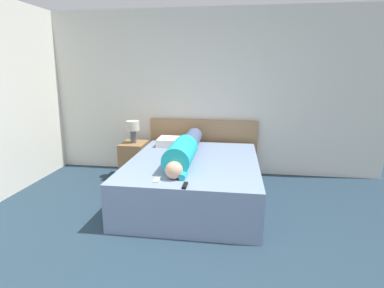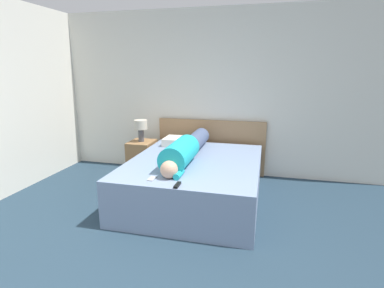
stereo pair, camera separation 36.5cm
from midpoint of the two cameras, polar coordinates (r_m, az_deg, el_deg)
name	(u,v)px [view 2 (the right image)]	position (r m, az deg, el deg)	size (l,w,h in m)	color
wall_back	(204,94)	(4.90, 4.52, 9.51)	(5.92, 0.06, 2.60)	silver
bed	(195,180)	(3.94, 3.19, -6.93)	(1.64, 1.98, 0.55)	#7589A8
headboard	(211,147)	(4.95, 5.69, -0.54)	(1.76, 0.04, 0.89)	#A37A51
nightstand	(142,158)	(4.87, -7.38, -2.77)	(0.38, 0.44, 0.57)	olive
table_lamp	(141,127)	(4.75, -7.58, 3.24)	(0.20, 0.20, 0.34)	#4C4C51
person_lying	(186,149)	(3.83, 1.57, -1.05)	(0.32, 1.73, 0.32)	tan
pillow_near_headboard	(181,141)	(4.59, 0.07, 0.47)	(0.49, 0.37, 0.12)	silver
tv_remote	(177,185)	(3.01, 0.69, -7.88)	(0.04, 0.15, 0.02)	black
cell_phone	(152,179)	(3.21, -4.43, -6.65)	(0.06, 0.13, 0.01)	#B2B7BC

